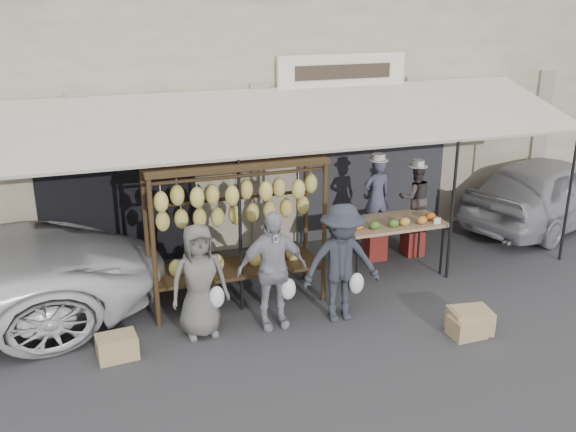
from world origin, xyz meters
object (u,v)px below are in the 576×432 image
(banana_rack, at_px, (236,205))
(vendor_left, at_px, (377,196))
(customer_mid, at_px, (272,270))
(crate_far, at_px, (117,347))
(customer_left, at_px, (199,281))
(crate_near_a, at_px, (470,321))
(crate_near_b, at_px, (467,327))
(vendor_right, at_px, (415,198))
(customer_right, at_px, (342,263))
(sedan, at_px, (551,190))
(produce_table, at_px, (392,224))

(banana_rack, bearing_deg, vendor_left, 18.02)
(customer_mid, relative_size, crate_far, 3.37)
(customer_left, height_order, crate_near_a, customer_left)
(customer_mid, distance_m, crate_near_b, 2.79)
(banana_rack, height_order, customer_mid, banana_rack)
(customer_mid, xyz_separation_m, crate_near_a, (2.53, -1.07, -0.68))
(vendor_right, bearing_deg, customer_mid, 39.99)
(vendor_left, distance_m, customer_right, 2.37)
(vendor_left, xyz_separation_m, customer_mid, (-2.43, -1.71, -0.31))
(crate_near_a, xyz_separation_m, sedan, (4.01, 3.25, 0.55))
(banana_rack, xyz_separation_m, customer_mid, (0.28, -0.83, -0.72))
(banana_rack, xyz_separation_m, crate_near_b, (2.71, -1.99, -1.43))
(crate_near_a, relative_size, sedan, 0.13)
(vendor_right, height_order, crate_far, vendor_right)
(customer_right, xyz_separation_m, sedan, (5.56, 2.32, -0.15))
(vendor_right, distance_m, customer_mid, 3.58)
(vendor_right, distance_m, customer_left, 4.47)
(vendor_right, height_order, customer_mid, customer_mid)
(banana_rack, xyz_separation_m, sedan, (6.83, 1.35, -0.85))
(crate_far, bearing_deg, customer_left, 11.94)
(crate_far, relative_size, sedan, 0.12)
(crate_near_b, distance_m, sedan, 5.33)
(produce_table, distance_m, sedan, 4.27)
(produce_table, height_order, customer_right, customer_right)
(customer_left, bearing_deg, crate_far, -170.42)
(produce_table, height_order, customer_mid, customer_mid)
(banana_rack, height_order, vendor_left, banana_rack)
(customer_left, distance_m, crate_far, 1.34)
(crate_near_a, bearing_deg, banana_rack, 146.00)
(crate_far, bearing_deg, customer_mid, 4.33)
(crate_near_a, bearing_deg, customer_right, 149.00)
(crate_near_a, distance_m, crate_far, 4.78)
(vendor_left, bearing_deg, crate_near_b, 87.91)
(banana_rack, distance_m, vendor_left, 2.88)
(vendor_left, bearing_deg, crate_far, 20.17)
(customer_left, bearing_deg, customer_right, -8.62)
(vendor_left, height_order, customer_right, vendor_left)
(vendor_right, bearing_deg, banana_rack, 25.86)
(crate_near_a, bearing_deg, sedan, 38.99)
(vendor_left, relative_size, sedan, 0.32)
(customer_right, height_order, sedan, customer_right)
(sedan, bearing_deg, banana_rack, 81.82)
(vendor_right, relative_size, crate_near_b, 2.61)
(banana_rack, height_order, vendor_right, banana_rack)
(vendor_left, relative_size, crate_far, 2.66)
(vendor_right, bearing_deg, vendor_left, 8.59)
(customer_right, distance_m, sedan, 6.03)
(banana_rack, height_order, customer_right, banana_rack)
(customer_mid, relative_size, crate_near_b, 3.66)
(vendor_left, bearing_deg, customer_left, 23.34)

